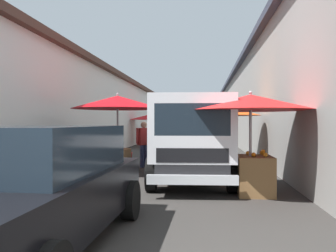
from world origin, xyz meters
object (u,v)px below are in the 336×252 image
(delivery_truck, at_px, (191,142))
(plastic_stool, at_px, (128,155))
(fruit_stall_far_left, at_px, (151,120))
(fruit_stall_near_left, at_px, (219,118))
(fruit_stall_far_right, at_px, (117,111))
(vendor_by_crates, at_px, (144,141))
(hatchback_car, at_px, (34,186))
(fruit_stall_near_right, at_px, (251,117))
(parked_scooter, at_px, (105,153))

(delivery_truck, bearing_deg, plastic_stool, 32.38)
(fruit_stall_far_left, distance_m, fruit_stall_near_left, 10.21)
(fruit_stall_far_right, xyz_separation_m, fruit_stall_far_left, (11.45, 0.85, -0.20))
(delivery_truck, distance_m, vendor_by_crates, 3.54)
(hatchback_car, height_order, vendor_by_crates, vendor_by_crates)
(delivery_truck, bearing_deg, fruit_stall_far_left, 13.17)
(fruit_stall_far_right, bearing_deg, delivery_truck, -126.54)
(fruit_stall_far_right, height_order, vendor_by_crates, fruit_stall_far_right)
(fruit_stall_far_right, height_order, fruit_stall_far_left, fruit_stall_far_right)
(fruit_stall_near_right, bearing_deg, hatchback_car, 137.59)
(parked_scooter, bearing_deg, fruit_stall_far_left, -0.00)
(hatchback_car, xyz_separation_m, parked_scooter, (7.31, 1.35, -0.29))
(hatchback_car, bearing_deg, parked_scooter, 10.50)
(fruit_stall_far_left, bearing_deg, fruit_stall_near_left, -157.80)
(fruit_stall_near_right, xyz_separation_m, vendor_by_crates, (3.97, 2.97, -0.75))
(fruit_stall_far_left, bearing_deg, fruit_stall_near_right, -162.78)
(vendor_by_crates, bearing_deg, fruit_stall_far_right, 160.52)
(hatchback_car, relative_size, plastic_stool, 9.06)
(fruit_stall_far_right, xyz_separation_m, delivery_truck, (-1.64, -2.22, -0.80))
(fruit_stall_far_right, relative_size, fruit_stall_near_right, 1.05)
(vendor_by_crates, bearing_deg, hatchback_car, 179.94)
(vendor_by_crates, bearing_deg, fruit_stall_near_right, -143.23)
(fruit_stall_near_left, xyz_separation_m, delivery_truck, (-3.64, 0.79, -0.62))
(fruit_stall_near_left, xyz_separation_m, vendor_by_crates, (-0.54, 2.50, -0.79))
(vendor_by_crates, bearing_deg, delivery_truck, -151.22)
(fruit_stall_near_right, distance_m, hatchback_car, 4.50)
(fruit_stall_far_right, height_order, fruit_stall_near_left, fruit_stall_far_right)
(fruit_stall_near_right, height_order, hatchback_car, fruit_stall_near_right)
(fruit_stall_far_right, distance_m, plastic_stool, 2.60)
(fruit_stall_far_right, distance_m, fruit_stall_near_left, 3.62)
(fruit_stall_far_right, xyz_separation_m, vendor_by_crates, (1.46, -0.52, -0.97))
(fruit_stall_far_left, bearing_deg, delivery_truck, -166.83)
(hatchback_car, distance_m, delivery_truck, 4.48)
(fruit_stall_near_right, bearing_deg, fruit_stall_near_left, 5.98)
(plastic_stool, bearing_deg, fruit_stall_far_left, 4.19)
(fruit_stall_far_left, relative_size, fruit_stall_near_left, 1.00)
(fruit_stall_near_left, height_order, vendor_by_crates, fruit_stall_near_left)
(fruit_stall_near_right, height_order, fruit_stall_near_left, fruit_stall_near_left)
(parked_scooter, bearing_deg, vendor_by_crates, -93.27)
(fruit_stall_near_right, distance_m, vendor_by_crates, 5.02)
(fruit_stall_near_right, xyz_separation_m, fruit_stall_near_left, (4.52, 0.47, 0.04))
(fruit_stall_far_right, relative_size, delivery_truck, 0.54)
(fruit_stall_near_left, distance_m, delivery_truck, 3.78)
(fruit_stall_far_left, distance_m, parked_scooter, 9.99)
(hatchback_car, xyz_separation_m, delivery_truck, (4.13, -1.71, 0.30))
(fruit_stall_far_left, xyz_separation_m, hatchback_car, (-17.23, -1.35, -0.90))
(fruit_stall_far_left, distance_m, hatchback_car, 17.31)
(fruit_stall_far_right, relative_size, vendor_by_crates, 1.76)
(fruit_stall_near_right, relative_size, parked_scooter, 1.51)
(delivery_truck, bearing_deg, vendor_by_crates, 28.78)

